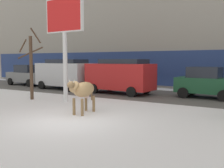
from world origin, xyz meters
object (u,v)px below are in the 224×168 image
bare_tree_left_lot (31,64)px  billboard (64,21)px  pedestrian_by_cars (190,79)px  car_silver_van (64,73)px  cow_tan (83,90)px  car_red_van (120,75)px  car_grey_sedan (28,75)px  pedestrian_near_billboard (115,76)px  car_darkgreen_hatchback (206,83)px

bare_tree_left_lot → billboard: bearing=10.5°
pedestrian_by_cars → car_silver_van: bearing=-156.8°
pedestrian_by_cars → bare_tree_left_lot: (-6.80, -8.63, 1.15)m
cow_tan → car_red_van: size_ratio=0.41×
car_grey_sedan → bare_tree_left_lot: bearing=-39.4°
car_grey_sedan → pedestrian_near_billboard: bearing=21.2°
car_darkgreen_hatchback → pedestrian_near_billboard: (-8.02, 2.88, -0.05)m
cow_tan → car_darkgreen_hatchback: (3.51, 7.39, -0.07)m
cow_tan → bare_tree_left_lot: bare_tree_left_lot is taller
billboard → car_silver_van: bearing=132.3°
car_darkgreen_hatchback → bare_tree_left_lot: bare_tree_left_lot is taller
car_grey_sedan → pedestrian_by_cars: (13.78, 2.90, -0.03)m
car_red_van → pedestrian_by_cars: (3.67, 3.80, -0.36)m
car_silver_van → bare_tree_left_lot: bare_tree_left_lot is taller
car_red_van → bare_tree_left_lot: 5.81m
billboard → car_grey_sedan: size_ratio=1.29×
billboard → bare_tree_left_lot: (-2.21, -0.41, -2.29)m
car_grey_sedan → car_red_van: (10.11, -0.90, 0.33)m
pedestrian_near_billboard → pedestrian_by_cars: same height
cow_tan → billboard: bearing=143.7°
billboard → bare_tree_left_lot: size_ratio=1.38×
car_grey_sedan → car_red_van: bearing=-5.1°
car_grey_sedan → pedestrian_by_cars: size_ratio=2.50×
billboard → pedestrian_near_billboard: billboard is taller
pedestrian_near_billboard → bare_tree_left_lot: bare_tree_left_lot is taller
billboard → bare_tree_left_lot: billboard is taller
car_grey_sedan → car_darkgreen_hatchback: (15.49, 0.02, 0.02)m
cow_tan → car_red_van: bearing=106.1°
pedestrian_near_billboard → cow_tan: bearing=-66.3°
pedestrian_by_cars → bare_tree_left_lot: size_ratio=0.43×
pedestrian_by_cars → bare_tree_left_lot: 11.05m
cow_tan → car_red_van: 6.75m
billboard → pedestrian_by_cars: size_ratio=3.21×
car_red_van → pedestrian_near_billboard: bearing=124.8°
car_red_van → car_darkgreen_hatchback: car_red_van is taller
car_red_van → car_darkgreen_hatchback: 5.47m
car_red_van → bare_tree_left_lot: bearing=-122.9°
car_red_van → billboard: bearing=-101.8°
car_silver_van → pedestrian_by_cars: (8.69, 3.72, -0.36)m
car_grey_sedan → car_darkgreen_hatchback: size_ratio=1.19×
cow_tan → billboard: (-2.80, 2.05, 3.32)m
car_darkgreen_hatchback → pedestrian_by_cars: bearing=120.7°
billboard → bare_tree_left_lot: 3.20m
cow_tan → car_silver_van: 9.52m
car_grey_sedan → pedestrian_by_cars: car_grey_sedan is taller
pedestrian_near_billboard → bare_tree_left_lot: 8.72m
billboard → car_red_van: 5.46m
car_red_van → cow_tan: bearing=-73.9°
pedestrian_near_billboard → car_silver_van: bearing=-122.6°
cow_tan → billboard: size_ratio=0.35×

